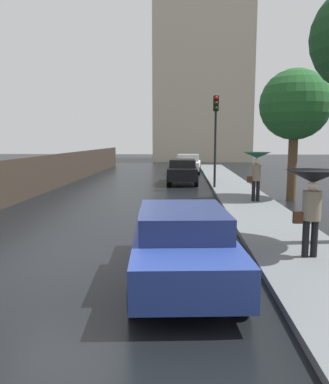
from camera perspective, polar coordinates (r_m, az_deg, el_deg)
The scene contains 10 objects.
ground at distance 8.38m, azimuth -15.00°, elevation -10.26°, with size 120.00×120.00×0.00m, color black.
sidewalk_strip at distance 8.38m, azimuth 21.00°, elevation -10.02°, with size 2.20×60.00×0.14m, color slate.
car_blue_near_kerb at distance 7.09m, azimuth 2.60°, elevation -7.36°, with size 2.06×4.60×1.35m.
car_black_mid_road at distance 22.38m, azimuth 2.69°, elevation 3.17°, with size 1.75×4.24×1.44m.
car_white_far_ahead at distance 28.98m, azimuth 3.54°, elevation 4.21°, with size 2.03×3.91×1.46m.
pedestrian_with_umbrella_near at distance 15.47m, azimuth 13.54°, elevation 4.35°, with size 1.06×1.06×1.93m.
pedestrian_with_umbrella_far at distance 8.35m, azimuth 21.18°, elevation 0.66°, with size 1.08×1.08×1.81m.
traffic_light at distance 19.63m, azimuth 7.62°, elevation 9.90°, with size 0.26×0.39×4.59m.
street_tree_near at distance 16.92m, azimuth 18.86°, elevation 12.09°, with size 2.88×2.88×5.43m.
distant_tower at distance 49.95m, azimuth 5.23°, elevation 17.41°, with size 11.77×12.29×21.84m.
Camera 1 is at (2.52, -7.57, 2.56)m, focal length 35.81 mm.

